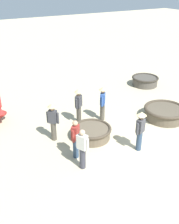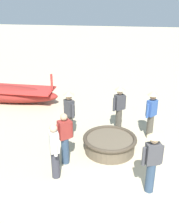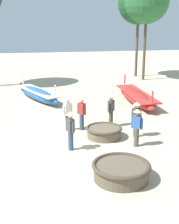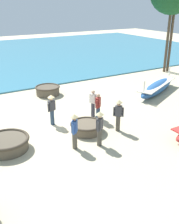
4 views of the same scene
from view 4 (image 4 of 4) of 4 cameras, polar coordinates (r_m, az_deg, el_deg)
ground_plane at (r=14.57m, az=-11.23°, el=-2.25°), size 80.00×80.00×0.00m
sea at (r=33.98m, az=-16.47°, el=11.75°), size 28.00×52.00×0.10m
coracle_front_left at (r=12.20m, az=-17.58°, el=-6.47°), size 2.02×2.02×0.58m
coracle_upturned at (r=13.18m, az=-0.60°, el=-3.26°), size 1.67×1.67×0.51m
coracle_weathered at (r=18.71m, az=-9.08°, el=4.73°), size 1.74×1.74×0.63m
long_boat_white_hull at (r=19.50m, az=14.50°, el=5.25°), size 3.08×5.12×1.44m
fisherman_hauling at (r=13.83m, az=-8.23°, el=0.90°), size 0.36×0.50×1.67m
fisherman_by_coracle at (r=14.76m, az=0.77°, el=2.07°), size 0.49×0.34×1.57m
fisherman_standing_right at (r=14.18m, az=1.89°, el=1.16°), size 0.39×0.41×1.57m
fisherman_crouching at (r=11.45m, az=-3.28°, el=-3.73°), size 0.43×0.39×1.67m
fisherman_with_hat at (r=13.09m, az=6.31°, el=-0.29°), size 0.39×0.41×1.67m
fisherman_standing_left at (r=11.67m, az=2.21°, el=-3.17°), size 0.38×0.44×1.67m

